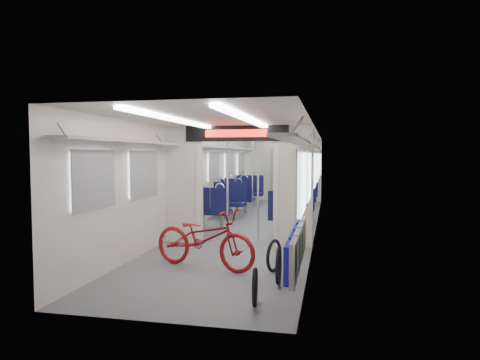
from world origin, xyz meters
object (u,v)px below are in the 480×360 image
at_px(seat_bay_far_right, 303,193).
at_px(bike_hoop_b, 279,268).
at_px(flip_bench, 297,247).
at_px(seat_bay_near_left, 221,202).
at_px(seat_bay_far_left, 244,191).
at_px(stanchion_near_right, 258,184).
at_px(bike_hoop_a, 255,289).
at_px(stanchion_far_right, 280,176).
at_px(stanchion_far_left, 252,176).
at_px(stanchion_near_left, 228,183).
at_px(bike_hoop_c, 274,257).
at_px(seat_bay_near_right, 293,207).
at_px(bicycle, 204,238).

bearing_deg(seat_bay_far_right, bike_hoop_b, -88.85).
distance_m(flip_bench, bike_hoop_b, 0.51).
relative_size(seat_bay_near_left, seat_bay_far_left, 0.92).
bearing_deg(seat_bay_far_left, stanchion_near_right, -75.43).
relative_size(bike_hoop_a, seat_bay_far_right, 0.24).
bearing_deg(stanchion_far_right, seat_bay_far_left, 134.38).
xyz_separation_m(stanchion_near_right, stanchion_far_left, (-0.73, 3.43, 0.00)).
distance_m(bike_hoop_a, bike_hoop_b, 0.91).
distance_m(seat_bay_far_left, stanchion_far_left, 1.73).
bearing_deg(seat_bay_far_left, stanchion_far_left, -69.91).
bearing_deg(seat_bay_far_left, stanchion_near_left, -82.84).
bearing_deg(stanchion_near_right, flip_bench, -71.60).
xyz_separation_m(bike_hoop_c, stanchion_far_left, (-1.33, 5.59, 0.93)).
distance_m(seat_bay_far_left, stanchion_near_left, 4.70).
xyz_separation_m(seat_bay_near_right, stanchion_near_right, (-0.58, -1.51, 0.61)).
relative_size(seat_bay_near_right, seat_bay_far_left, 0.91).
distance_m(seat_bay_near_right, stanchion_far_right, 2.24).
relative_size(stanchion_far_left, stanchion_far_right, 1.00).
xyz_separation_m(seat_bay_near_right, seat_bay_far_left, (-1.87, 3.45, 0.03)).
bearing_deg(seat_bay_far_left, bike_hoop_c, -75.12).
xyz_separation_m(flip_bench, stanchion_far_left, (-1.73, 6.43, 0.57)).
bearing_deg(seat_bay_far_right, stanchion_far_left, -126.89).
relative_size(flip_bench, seat_bay_far_left, 0.93).
height_order(seat_bay_near_left, seat_bay_near_right, seat_bay_near_left).
bearing_deg(flip_bench, stanchion_near_left, 117.08).
height_order(seat_bay_far_right, stanchion_near_right, stanchion_near_right).
bearing_deg(stanchion_far_left, flip_bench, -74.95).
bearing_deg(bike_hoop_a, bicycle, 125.22).
distance_m(flip_bench, stanchion_far_left, 6.69).
xyz_separation_m(bike_hoop_b, stanchion_far_right, (-0.70, 6.35, 0.92)).
relative_size(bike_hoop_b, bike_hoop_c, 1.02).
bearing_deg(bike_hoop_a, seat_bay_far_right, 89.93).
distance_m(seat_bay_far_right, stanchion_near_right, 5.24).
relative_size(bicycle, bike_hoop_c, 3.59).
relative_size(seat_bay_near_left, stanchion_near_left, 0.90).
relative_size(flip_bench, seat_bay_near_right, 1.02).
height_order(stanchion_near_left, stanchion_far_right, same).
height_order(bike_hoop_a, stanchion_far_right, stanchion_far_right).
bearing_deg(seat_bay_near_left, seat_bay_far_right, 59.35).
bearing_deg(bicycle, stanchion_near_right, 4.48).
xyz_separation_m(stanchion_near_left, stanchion_far_left, (-0.02, 3.09, 0.00)).
height_order(bike_hoop_b, seat_bay_near_left, seat_bay_near_left).
bearing_deg(stanchion_near_right, bike_hoop_a, -81.08).
height_order(bike_hoop_b, stanchion_far_right, stanchion_far_right).
bearing_deg(bike_hoop_a, stanchion_near_left, 107.84).
bearing_deg(stanchion_near_left, seat_bay_near_right, 42.40).
distance_m(bike_hoop_a, seat_bay_far_left, 8.80).
bearing_deg(stanchion_far_left, seat_bay_far_left, 110.09).
bearing_deg(stanchion_near_left, bike_hoop_a, -72.16).
xyz_separation_m(flip_bench, seat_bay_far_left, (-2.29, 7.96, -0.01)).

